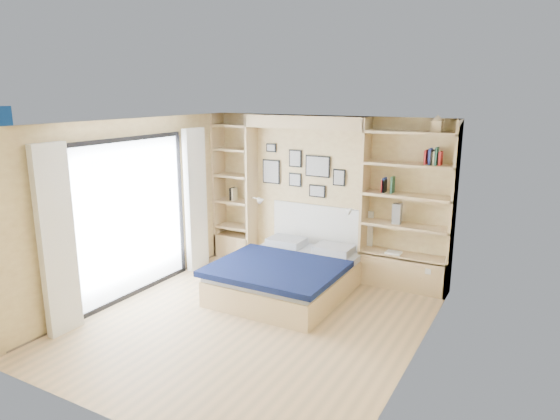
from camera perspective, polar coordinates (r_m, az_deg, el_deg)
The scene contains 8 objects.
ground at distance 6.50m, azimuth -3.13°, elevation -12.69°, with size 4.50×4.50×0.00m, color tan.
room_shell at distance 7.56m, azimuth 0.39°, elevation -0.22°, with size 4.50×4.50×4.50m.
bed at distance 7.28m, azimuth 0.95°, elevation -7.35°, with size 1.74×2.24×1.07m.
photo_gallery at distance 8.10m, azimuth 2.36°, elevation 4.49°, with size 1.48×0.02×0.82m.
reading_lamps at distance 7.93m, azimuth 2.59°, elevation 0.59°, with size 1.92×0.12×0.15m.
shelf_decor at distance 7.36m, azimuth 13.09°, elevation 4.15°, with size 3.50×0.23×2.03m.
deck at distance 8.82m, azimuth -23.54°, elevation -6.68°, with size 3.20×4.00×0.05m, color #6C5F50.
deck_chair at distance 9.00m, azimuth -18.89°, elevation -3.61°, with size 0.57×0.78×0.71m.
Camera 1 is at (3.12, -4.94, 2.86)m, focal length 32.00 mm.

